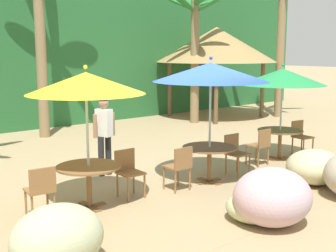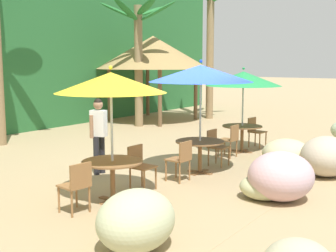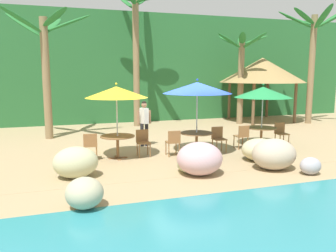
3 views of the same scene
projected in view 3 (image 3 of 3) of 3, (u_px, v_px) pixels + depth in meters
The scene contains 22 objects.
ground_plane at pixel (185, 152), 11.83m from camera, with size 120.00×120.00×0.00m, color tan.
terrace_deck at pixel (185, 152), 11.82m from camera, with size 18.00×5.20×0.01m.
foliage_backdrop at pixel (130, 68), 19.81m from camera, with size 28.00×2.40×6.00m.
rock_seawall at pixel (235, 159), 9.50m from camera, with size 17.33×3.16×0.89m.
umbrella_yellow at pixel (116, 92), 10.69m from camera, with size 1.97×1.97×2.43m.
dining_table_yellow at pixel (118, 140), 10.93m from camera, with size 1.10×1.10×0.74m.
chair_yellow_seaward at pixel (143, 141), 11.27m from camera, with size 0.43×0.44×0.87m.
chair_yellow_inland at pixel (90, 144), 10.69m from camera, with size 0.47×0.47×0.87m.
umbrella_blue at pixel (197, 88), 11.27m from camera, with size 2.30×2.30×2.55m.
dining_table_blue at pixel (197, 136), 11.52m from camera, with size 1.10×1.10×0.74m.
chair_blue_seaward at pixel (218, 137), 11.87m from camera, with size 0.43×0.44×0.87m.
chair_blue_inland at pixel (173, 141), 11.22m from camera, with size 0.43×0.44×0.87m.
umbrella_green at pixel (263, 92), 12.39m from camera, with size 2.07×2.07×2.35m.
dining_table_green at pixel (261, 131), 12.61m from camera, with size 1.10×1.10×0.74m.
chair_green_seaward at pixel (281, 132), 12.89m from camera, with size 0.46×0.47×0.87m.
chair_green_inland at pixel (242, 135), 12.28m from camera, with size 0.42×0.43×0.87m.
palm_tree_nearest at pixel (45, 53), 13.82m from camera, with size 3.57×3.67×5.23m.
palm_tree_second at pixel (136, 38), 17.08m from camera, with size 3.18×2.93×6.72m.
palm_tree_third at pixel (241, 63), 18.03m from camera, with size 2.99×2.82×4.77m.
palm_tree_fourth at pixel (313, 45), 18.05m from camera, with size 3.74×3.74×6.01m.
palapa_hut at pixel (262, 70), 19.15m from camera, with size 4.77×4.77×3.57m.
waiter_in_white at pixel (144, 120), 12.73m from camera, with size 0.52×0.38×1.70m.
Camera 3 is at (-4.16, -10.78, 2.74)m, focal length 36.47 mm.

